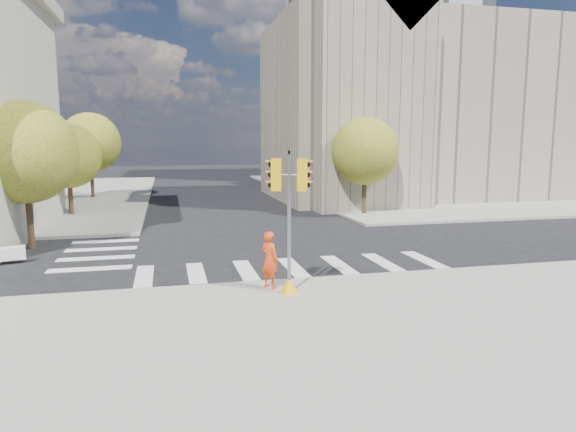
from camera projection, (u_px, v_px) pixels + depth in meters
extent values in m
plane|color=black|center=(284.00, 256.00, 21.20)|extent=(160.00, 160.00, 0.00)
cube|color=gray|center=(403.00, 368.00, 10.60)|extent=(30.00, 14.00, 0.15)
cube|color=gray|center=(422.00, 188.00, 50.79)|extent=(28.00, 40.00, 0.15)
cube|color=gray|center=(427.00, 113.00, 43.31)|extent=(26.00, 14.00, 14.00)
cube|color=gray|center=(359.00, 108.00, 36.67)|extent=(8.00, 8.00, 14.00)
cube|color=#9EA0A3|center=(379.00, 58.00, 64.46)|extent=(20.00, 18.00, 30.00)
cylinder|color=#382616|center=(30.00, 221.00, 22.46)|extent=(0.28, 0.28, 2.45)
sphere|color=#397020|center=(25.00, 153.00, 22.03)|extent=(4.40, 4.40, 4.40)
cylinder|color=#382616|center=(71.00, 199.00, 32.11)|extent=(0.28, 0.28, 2.17)
sphere|color=#397020|center=(68.00, 156.00, 31.71)|extent=(4.00, 4.00, 4.00)
cylinder|color=#382616|center=(92.00, 183.00, 41.70)|extent=(0.28, 0.28, 2.62)
sphere|color=#397020|center=(90.00, 143.00, 41.22)|extent=(4.80, 4.80, 4.80)
cylinder|color=#382616|center=(364.00, 197.00, 32.36)|extent=(0.28, 0.28, 2.38)
sphere|color=#397020|center=(365.00, 151.00, 31.94)|extent=(4.20, 4.20, 4.20)
cylinder|color=#382616|center=(312.00, 181.00, 43.90)|extent=(0.28, 0.28, 2.52)
sphere|color=#397020|center=(312.00, 145.00, 43.45)|extent=(4.60, 4.60, 4.60)
cylinder|color=#382616|center=(281.00, 174.00, 55.47)|extent=(0.28, 0.28, 2.27)
sphere|color=#397020|center=(281.00, 148.00, 55.07)|extent=(4.00, 4.00, 4.00)
cylinder|color=black|center=(350.00, 149.00, 35.89)|extent=(0.12, 0.12, 8.00)
cube|color=black|center=(351.00, 90.00, 35.31)|extent=(0.35, 0.18, 0.22)
cylinder|color=black|center=(300.00, 146.00, 49.37)|extent=(0.12, 0.12, 8.00)
cube|color=black|center=(300.00, 104.00, 48.78)|extent=(0.35, 0.18, 0.22)
cone|color=#EBAC0C|center=(289.00, 285.00, 15.50)|extent=(0.56, 0.56, 0.50)
cylinder|color=gray|center=(289.00, 225.00, 15.24)|extent=(0.11, 0.11, 4.18)
cylinder|color=black|center=(289.00, 152.00, 14.92)|extent=(0.07, 0.07, 0.12)
cylinder|color=gray|center=(289.00, 175.00, 15.02)|extent=(0.89, 0.29, 0.06)
cube|color=#EBAC0C|center=(276.00, 175.00, 15.03)|extent=(0.35, 0.29, 0.95)
cube|color=#EBAC0C|center=(302.00, 175.00, 15.01)|extent=(0.35, 0.29, 0.95)
imported|color=#E53F15|center=(270.00, 260.00, 15.96)|extent=(0.73, 0.79, 1.81)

